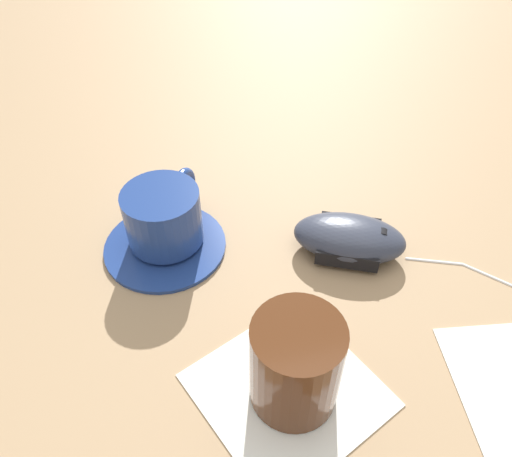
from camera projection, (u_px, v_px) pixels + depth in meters
ground_plane at (313, 302)px, 0.48m from camera, size 3.00×3.00×0.00m
saucer at (165, 244)px, 0.53m from camera, size 0.13×0.13×0.01m
coffee_cup at (164, 215)px, 0.51m from camera, size 0.10×0.08×0.06m
computer_mouse at (349, 238)px, 0.51m from camera, size 0.11×0.13×0.04m
napkin_under_glass at (288, 390)px, 0.41m from camera, size 0.18×0.18×0.00m
drinking_glass at (296, 364)px, 0.38m from camera, size 0.07×0.07×0.09m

